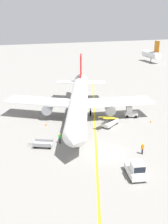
# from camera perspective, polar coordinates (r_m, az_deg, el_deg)

# --- Properties ---
(ground_plane) EXTENTS (300.00, 300.00, 0.00)m
(ground_plane) POSITION_cam_1_polar(r_m,az_deg,el_deg) (39.75, 4.80, -8.44)
(ground_plane) COLOR gray
(taxi_line_yellow) EXTENTS (27.60, 75.29, 0.01)m
(taxi_line_yellow) POSITION_cam_1_polar(r_m,az_deg,el_deg) (43.93, 2.43, -5.48)
(taxi_line_yellow) COLOR yellow
(taxi_line_yellow) RESTS_ON ground
(airliner) EXTENTS (27.50, 34.17, 10.10)m
(airliner) POSITION_cam_1_polar(r_m,az_deg,el_deg) (50.84, -1.08, 2.27)
(airliner) COLOR white
(airliner) RESTS_ON ground
(pushback_tug) EXTENTS (2.55, 3.90, 2.20)m
(pushback_tug) POSITION_cam_1_polar(r_m,az_deg,el_deg) (34.40, 10.82, -11.73)
(pushback_tug) COLOR silver
(pushback_tug) RESTS_ON ground
(baggage_tug_near_wing) EXTENTS (2.70, 2.05, 2.10)m
(baggage_tug_near_wing) POSITION_cam_1_polar(r_m,az_deg,el_deg) (52.98, 9.66, -0.12)
(baggage_tug_near_wing) COLOR silver
(baggage_tug_near_wing) RESTS_ON ground
(belt_loader_forward_hold) EXTENTS (4.80, 3.92, 2.59)m
(belt_loader_forward_hold) POSITION_cam_1_polar(r_m,az_deg,el_deg) (48.45, 5.40, -2.05)
(belt_loader_forward_hold) COLOR silver
(belt_loader_forward_hold) RESTS_ON ground
(baggage_cart_empty_trailing) EXTENTS (3.75, 2.59, 0.94)m
(baggage_cart_empty_trailing) POSITION_cam_1_polar(r_m,az_deg,el_deg) (41.37, -8.55, -6.68)
(baggage_cart_empty_trailing) COLOR #A5A5A8
(baggage_cart_empty_trailing) RESTS_ON ground
(ground_crew_marshaller) EXTENTS (0.36, 0.24, 1.70)m
(ground_crew_marshaller) POSITION_cam_1_polar(r_m,az_deg,el_deg) (42.03, -5.09, -5.40)
(ground_crew_marshaller) COLOR #26262D
(ground_crew_marshaller) RESTS_ON ground
(ground_crew_wing_walker) EXTENTS (0.36, 0.24, 1.70)m
(ground_crew_wing_walker) POSITION_cam_1_polar(r_m,az_deg,el_deg) (39.65, 12.12, -7.44)
(ground_crew_wing_walker) COLOR #26262D
(ground_crew_wing_walker) RESTS_ON ground
(safety_cone_nose_left) EXTENTS (0.36, 0.36, 0.44)m
(safety_cone_nose_left) POSITION_cam_1_polar(r_m,az_deg,el_deg) (51.41, 13.74, -1.90)
(safety_cone_nose_left) COLOR orange
(safety_cone_nose_left) RESTS_ON ground
(safety_cone_nose_right) EXTENTS (0.36, 0.36, 0.44)m
(safety_cone_nose_right) POSITION_cam_1_polar(r_m,az_deg,el_deg) (48.98, -7.96, -2.61)
(safety_cone_nose_right) COLOR orange
(safety_cone_nose_right) RESTS_ON ground
(distant_aircraft_far_left) EXTENTS (3.00, 10.10, 8.80)m
(distant_aircraft_far_left) POSITION_cam_1_polar(r_m,az_deg,el_deg) (115.86, 13.91, 11.63)
(distant_aircraft_far_left) COLOR silver
(distant_aircraft_far_left) RESTS_ON ground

